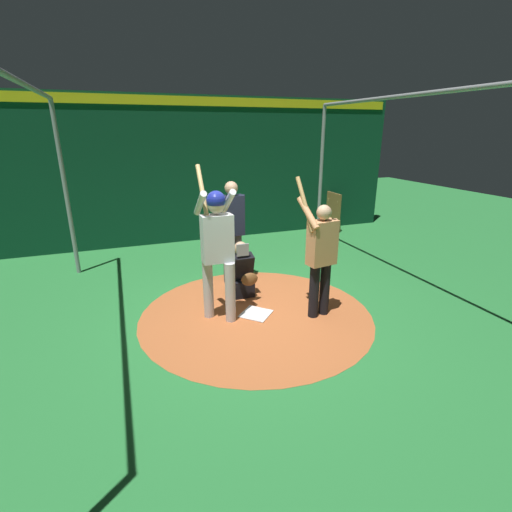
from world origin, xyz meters
TOP-DOWN VIEW (x-y plane):
  - ground_plane at (0.00, 0.00)m, footprint 26.89×26.89m
  - dirt_circle at (0.00, 0.00)m, footprint 3.53×3.53m
  - home_plate at (0.00, 0.00)m, footprint 0.59×0.59m
  - batter at (-0.08, -0.55)m, footprint 0.68×0.49m
  - catcher at (-0.73, 0.00)m, footprint 0.58×0.40m
  - umpire at (-1.39, 0.06)m, footprint 0.23×0.49m
  - visitor at (0.33, 0.88)m, footprint 0.56×0.54m
  - back_wall at (-4.43, 0.00)m, footprint 0.22×10.89m
  - cage_frame at (0.00, 0.00)m, footprint 5.86×5.45m
  - bat_rack at (-4.18, 3.80)m, footprint 1.06×0.20m

SIDE VIEW (x-z plane):
  - ground_plane at x=0.00m, z-range 0.00..0.00m
  - dirt_circle at x=0.00m, z-range 0.00..0.01m
  - home_plate at x=0.00m, z-range 0.01..0.02m
  - catcher at x=-0.73m, z-range -0.10..0.86m
  - bat_rack at x=-4.18m, z-range -0.03..1.02m
  - visitor at x=0.33m, z-range -0.04..2.03m
  - umpire at x=-1.39m, z-range 0.13..1.98m
  - batter at x=-0.08m, z-range 0.07..2.30m
  - back_wall at x=-4.43m, z-range 0.01..3.48m
  - cage_frame at x=0.00m, z-range 0.64..3.88m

